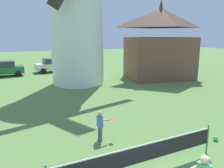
{
  "coord_description": "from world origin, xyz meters",
  "views": [
    {
      "loc": [
        -3.98,
        -3.27,
        4.23
      ],
      "look_at": [
        -0.33,
        3.97,
        2.48
      ],
      "focal_mm": 36.55,
      "sensor_mm": 36.0,
      "label": 1
    }
  ],
  "objects_px": {
    "stray_ball": "(216,139)",
    "parked_car_cream": "(55,65)",
    "tennis_net": "(142,154)",
    "chapel": "(159,45)",
    "player_far": "(101,124)",
    "parked_car_green": "(3,69)"
  },
  "relations": [
    {
      "from": "chapel",
      "to": "stray_ball",
      "type": "bearing_deg",
      "value": -118.42
    },
    {
      "from": "parked_car_green",
      "to": "parked_car_cream",
      "type": "height_order",
      "value": "same"
    },
    {
      "from": "tennis_net",
      "to": "stray_ball",
      "type": "distance_m",
      "value": 4.07
    },
    {
      "from": "tennis_net",
      "to": "parked_car_green",
      "type": "height_order",
      "value": "parked_car_green"
    },
    {
      "from": "tennis_net",
      "to": "stray_ball",
      "type": "xyz_separation_m",
      "value": [
        3.99,
        0.53,
        -0.59
      ]
    },
    {
      "from": "tennis_net",
      "to": "parked_car_cream",
      "type": "bearing_deg",
      "value": 83.95
    },
    {
      "from": "stray_ball",
      "to": "parked_car_green",
      "type": "xyz_separation_m",
      "value": [
        -7.17,
        20.16,
        0.71
      ]
    },
    {
      "from": "parked_car_green",
      "to": "chapel",
      "type": "height_order",
      "value": "chapel"
    },
    {
      "from": "player_far",
      "to": "stray_ball",
      "type": "distance_m",
      "value": 4.73
    },
    {
      "from": "tennis_net",
      "to": "chapel",
      "type": "height_order",
      "value": "chapel"
    },
    {
      "from": "stray_ball",
      "to": "parked_car_cream",
      "type": "bearing_deg",
      "value": 94.74
    },
    {
      "from": "tennis_net",
      "to": "player_far",
      "type": "height_order",
      "value": "player_far"
    },
    {
      "from": "tennis_net",
      "to": "stray_ball",
      "type": "bearing_deg",
      "value": 7.56
    },
    {
      "from": "stray_ball",
      "to": "chapel",
      "type": "height_order",
      "value": "chapel"
    },
    {
      "from": "parked_car_green",
      "to": "tennis_net",
      "type": "bearing_deg",
      "value": -81.27
    },
    {
      "from": "player_far",
      "to": "stray_ball",
      "type": "height_order",
      "value": "player_far"
    },
    {
      "from": "tennis_net",
      "to": "chapel",
      "type": "relative_size",
      "value": 0.76
    },
    {
      "from": "chapel",
      "to": "parked_car_cream",
      "type": "bearing_deg",
      "value": 133.87
    },
    {
      "from": "parked_car_green",
      "to": "parked_car_cream",
      "type": "xyz_separation_m",
      "value": [
        5.44,
        0.68,
        0.0
      ]
    },
    {
      "from": "parked_car_green",
      "to": "parked_car_cream",
      "type": "bearing_deg",
      "value": 7.1
    },
    {
      "from": "stray_ball",
      "to": "tennis_net",
      "type": "bearing_deg",
      "value": -172.44
    },
    {
      "from": "chapel",
      "to": "player_far",
      "type": "bearing_deg",
      "value": -137.06
    }
  ]
}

